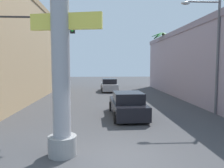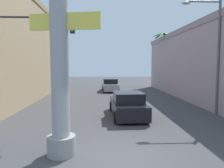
{
  "view_description": "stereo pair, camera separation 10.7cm",
  "coord_description": "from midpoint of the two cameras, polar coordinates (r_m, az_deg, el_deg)",
  "views": [
    {
      "loc": [
        -0.71,
        -7.23,
        3.21
      ],
      "look_at": [
        0.0,
        5.08,
        2.16
      ],
      "focal_mm": 35.0,
      "sensor_mm": 36.0,
      "label": 1
    },
    {
      "loc": [
        -0.6,
        -7.23,
        3.21
      ],
      "look_at": [
        0.0,
        5.08,
        2.16
      ],
      "focal_mm": 35.0,
      "sensor_mm": 36.0,
      "label": 2
    }
  ],
  "objects": [
    {
      "name": "palm_tree_far_right",
      "position": [
        27.73,
        13.1,
        7.95
      ],
      "size": [
        2.81,
        2.66,
        7.27
      ],
      "color": "brown",
      "rests_on": "ground"
    },
    {
      "name": "car_far",
      "position": [
        27.22,
        -0.87,
        -0.33
      ],
      "size": [
        2.08,
        4.45,
        1.56
      ],
      "color": "black",
      "rests_on": "ground"
    },
    {
      "name": "street_lamp",
      "position": [
        15.54,
        24.5,
        8.98
      ],
      "size": [
        2.57,
        0.28,
        7.34
      ],
      "color": "#59595E",
      "rests_on": "ground"
    },
    {
      "name": "traffic_light_mast",
      "position": [
        12.48,
        -24.44,
        8.69
      ],
      "size": [
        5.72,
        0.32,
        5.78
      ],
      "color": "#333333",
      "rests_on": "ground"
    },
    {
      "name": "car_lead",
      "position": [
        13.84,
        3.83,
        -5.56
      ],
      "size": [
        2.12,
        4.83,
        1.56
      ],
      "color": "black",
      "rests_on": "ground"
    },
    {
      "name": "building_right",
      "position": [
        21.92,
        27.19,
        4.84
      ],
      "size": [
        7.06,
        28.22,
        6.77
      ],
      "color": "#9E8C99",
      "rests_on": "ground"
    },
    {
      "name": "neon_sign_pole",
      "position": [
        7.89,
        -13.73,
        13.72
      ],
      "size": [
        2.86,
        1.02,
        9.27
      ],
      "color": "#9E9EA3",
      "rests_on": "ground"
    },
    {
      "name": "ground_plane",
      "position": [
        17.54,
        -1.11,
        -5.66
      ],
      "size": [
        89.73,
        89.73,
        0.0
      ],
      "primitive_type": "plane",
      "color": "#424244"
    }
  ]
}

